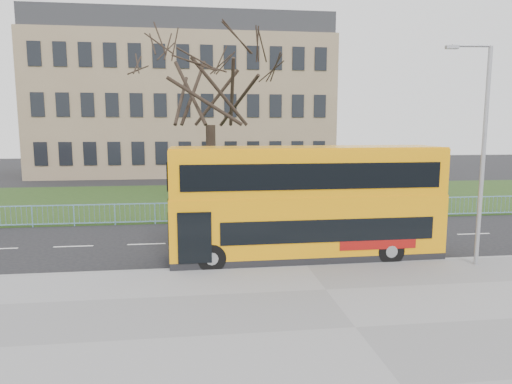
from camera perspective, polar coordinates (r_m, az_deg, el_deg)
The scene contains 9 objects.
ground at distance 18.00m, azimuth 5.09°, elevation -7.90°, with size 120.00×120.00×0.00m, color black.
pavement at distance 11.87m, azimuth 12.31°, elevation -16.44°, with size 80.00×10.50×0.12m, color slate.
kerb at distance 16.53m, azimuth 6.24°, elevation -9.12°, with size 80.00×0.20×0.14m, color gray.
grass_verge at distance 31.80m, azimuth -0.38°, elevation -0.78°, with size 80.00×15.40×0.08m, color #1B3212.
guard_railing at distance 24.20m, azimuth 1.78°, elevation -2.38°, with size 40.00×0.12×1.10m, color #76ABD3, non-canonical shape.
bare_tree at distance 26.93m, azimuth -5.74°, elevation 10.38°, with size 8.34×8.34×11.91m, color black, non-canonical shape.
civic_building at distance 51.96m, azimuth -8.74°, elevation 10.28°, with size 30.00×15.00×14.00m, color #856F54.
yellow_bus at distance 17.07m, azimuth 6.27°, elevation -1.06°, with size 10.03×2.53×4.19m.
street_lamp at distance 17.50m, azimuth 26.31°, elevation 5.01°, with size 1.60×0.30×7.56m.
Camera 1 is at (-3.73, -16.90, 4.96)m, focal length 32.00 mm.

